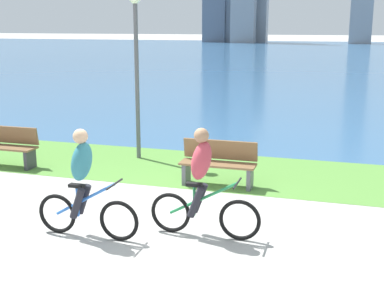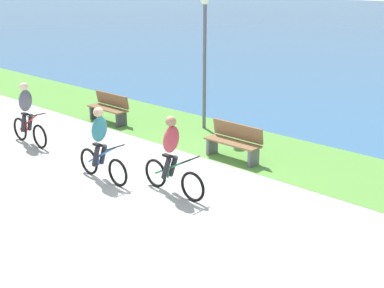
{
  "view_description": "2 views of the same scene",
  "coord_description": "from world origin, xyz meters",
  "views": [
    {
      "loc": [
        2.96,
        -7.49,
        3.14
      ],
      "look_at": [
        0.72,
        0.03,
        1.3
      ],
      "focal_mm": 47.94,
      "sensor_mm": 36.0,
      "label": 1
    },
    {
      "loc": [
        7.92,
        -7.29,
        4.29
      ],
      "look_at": [
        1.31,
        -0.18,
        1.08
      ],
      "focal_mm": 47.09,
      "sensor_mm": 36.0,
      "label": 2
    }
  ],
  "objects": [
    {
      "name": "lamppost_tall",
      "position": [
        -1.68,
        3.57,
        2.53
      ],
      "size": [
        0.28,
        0.28,
        3.86
      ],
      "color": "#595960",
      "rests_on": "ground"
    },
    {
      "name": "grass_strip_bayside",
      "position": [
        0.0,
        3.07,
        0.0
      ],
      "size": [
        120.0,
        2.94,
        0.01
      ],
      "primitive_type": "cube",
      "color": "#59933D",
      "rests_on": "ground"
    },
    {
      "name": "ground_plane",
      "position": [
        0.0,
        0.0,
        0.0
      ],
      "size": [
        300.0,
        300.0,
        0.0
      ],
      "primitive_type": "plane",
      "color": "#B2AFA8"
    },
    {
      "name": "cyclist_trailing",
      "position": [
        -0.65,
        -1.0,
        0.83
      ],
      "size": [
        1.65,
        0.52,
        1.66
      ],
      "color": "black",
      "rests_on": "ground"
    },
    {
      "name": "bench_far_along_path",
      "position": [
        0.67,
        2.04,
        0.45
      ],
      "size": [
        1.5,
        0.47,
        0.9
      ],
      "color": "brown",
      "rests_on": "ground"
    },
    {
      "name": "bay_water_surface",
      "position": [
        0.0,
        48.38,
        0.0
      ],
      "size": [
        300.0,
        87.68,
        0.0
      ],
      "primitive_type": "cube",
      "color": "#386693",
      "rests_on": "ground"
    },
    {
      "name": "bench_near_path",
      "position": [
        -4.27,
        2.05,
        0.45
      ],
      "size": [
        1.5,
        0.47,
        0.9
      ],
      "color": "brown",
      "rests_on": "ground"
    },
    {
      "name": "cyclist_lead",
      "position": [
        1.03,
        -0.48,
        0.83
      ],
      "size": [
        1.71,
        0.52,
        1.67
      ],
      "color": "black",
      "rests_on": "ground"
    }
  ]
}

